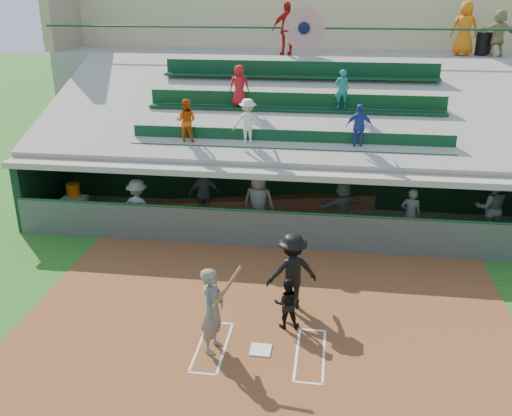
# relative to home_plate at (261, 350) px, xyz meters

# --- Properties ---
(ground) EXTENTS (100.00, 100.00, 0.00)m
(ground) POSITION_rel_home_plate_xyz_m (0.00, 0.00, -0.04)
(ground) COLOR #205919
(ground) RESTS_ON ground
(dirt_slab) EXTENTS (11.00, 9.00, 0.02)m
(dirt_slab) POSITION_rel_home_plate_xyz_m (0.00, 0.50, -0.03)
(dirt_slab) COLOR brown
(dirt_slab) RESTS_ON ground
(home_plate) EXTENTS (0.43, 0.43, 0.03)m
(home_plate) POSITION_rel_home_plate_xyz_m (0.00, 0.00, 0.00)
(home_plate) COLOR silver
(home_plate) RESTS_ON dirt_slab
(batters_box_chalk) EXTENTS (2.65, 1.85, 0.01)m
(batters_box_chalk) POSITION_rel_home_plate_xyz_m (0.00, 0.00, -0.01)
(batters_box_chalk) COLOR silver
(batters_box_chalk) RESTS_ON dirt_slab
(dugout_floor) EXTENTS (16.00, 3.50, 0.04)m
(dugout_floor) POSITION_rel_home_plate_xyz_m (0.00, 6.75, -0.02)
(dugout_floor) COLOR gray
(dugout_floor) RESTS_ON ground
(concourse_slab) EXTENTS (20.00, 3.00, 4.60)m
(concourse_slab) POSITION_rel_home_plate_xyz_m (0.00, 13.50, 2.26)
(concourse_slab) COLOR gray
(concourse_slab) RESTS_ON ground
(grandstand) EXTENTS (20.40, 10.40, 7.80)m
(grandstand) POSITION_rel_home_plate_xyz_m (-0.01, 10.51, 2.23)
(grandstand) COLOR #4C524D
(grandstand) RESTS_ON ground
(batter_at_plate) EXTENTS (0.91, 0.79, 1.95)m
(batter_at_plate) POSITION_rel_home_plate_xyz_m (-0.97, -0.07, 0.92)
(batter_at_plate) COLOR #595B56
(batter_at_plate) RESTS_ON dirt_slab
(catcher) EXTENTS (0.63, 0.52, 1.18)m
(catcher) POSITION_rel_home_plate_xyz_m (0.44, 0.98, 0.58)
(catcher) COLOR black
(catcher) RESTS_ON dirt_slab
(home_umpire) EXTENTS (1.36, 1.06, 1.85)m
(home_umpire) POSITION_rel_home_plate_xyz_m (0.48, 1.84, 0.91)
(home_umpire) COLOR black
(home_umpire) RESTS_ON dirt_slab
(dugout_bench) EXTENTS (15.86, 4.58, 0.49)m
(dugout_bench) POSITION_rel_home_plate_xyz_m (-0.18, 7.86, 0.25)
(dugout_bench) COLOR #996037
(dugout_bench) RESTS_ON dugout_floor
(white_table) EXTENTS (0.78, 0.62, 0.64)m
(white_table) POSITION_rel_home_plate_xyz_m (-6.95, 6.50, 0.32)
(white_table) COLOR white
(white_table) RESTS_ON dugout_floor
(water_cooler) EXTENTS (0.42, 0.42, 0.42)m
(water_cooler) POSITION_rel_home_plate_xyz_m (-7.00, 6.58, 0.86)
(water_cooler) COLOR orange
(water_cooler) RESTS_ON white_table
(dugout_player_a) EXTENTS (1.18, 0.75, 1.74)m
(dugout_player_a) POSITION_rel_home_plate_xyz_m (-4.37, 5.30, 0.87)
(dugout_player_a) COLOR #5C5F5A
(dugout_player_a) RESTS_ON dugout_floor
(dugout_player_b) EXTENTS (1.04, 0.67, 1.65)m
(dugout_player_b) POSITION_rel_home_plate_xyz_m (-2.73, 6.90, 0.83)
(dugout_player_b) COLOR #555752
(dugout_player_b) RESTS_ON dugout_floor
(dugout_player_c) EXTENTS (1.05, 0.77, 1.97)m
(dugout_player_c) POSITION_rel_home_plate_xyz_m (-0.84, 5.90, 0.99)
(dugout_player_c) COLOR #5E615C
(dugout_player_c) RESTS_ON dugout_floor
(dugout_player_d) EXTENTS (1.52, 1.20, 1.61)m
(dugout_player_d) POSITION_rel_home_plate_xyz_m (1.63, 6.39, 0.81)
(dugout_player_d) COLOR #5E615C
(dugout_player_d) RESTS_ON dugout_floor
(dugout_player_e) EXTENTS (0.64, 0.47, 1.61)m
(dugout_player_e) POSITION_rel_home_plate_xyz_m (3.60, 6.01, 0.81)
(dugout_player_e) COLOR #5E615B
(dugout_player_e) RESTS_ON dugout_floor
(dugout_player_f) EXTENTS (0.93, 0.73, 1.89)m
(dugout_player_f) POSITION_rel_home_plate_xyz_m (5.94, 6.54, 0.95)
(dugout_player_f) COLOR #60635D
(dugout_player_f) RESTS_ON dugout_floor
(trash_bin) EXTENTS (0.56, 0.56, 0.84)m
(trash_bin) POSITION_rel_home_plate_xyz_m (6.64, 13.20, 4.98)
(trash_bin) COLOR black
(trash_bin) RESTS_ON concourse_slab
(concourse_staff_a) EXTENTS (1.22, 0.79, 1.93)m
(concourse_staff_a) POSITION_rel_home_plate_xyz_m (-0.63, 12.16, 5.53)
(concourse_staff_a) COLOR #B41814
(concourse_staff_a) RESTS_ON concourse_slab
(concourse_staff_b) EXTENTS (0.98, 0.67, 1.94)m
(concourse_staff_b) POSITION_rel_home_plate_xyz_m (5.87, 13.06, 5.54)
(concourse_staff_b) COLOR orange
(concourse_staff_b) RESTS_ON concourse_slab
(concourse_staff_c) EXTENTS (1.63, 0.84, 1.68)m
(concourse_staff_c) POSITION_rel_home_plate_xyz_m (7.01, 12.81, 5.41)
(concourse_staff_c) COLOR tan
(concourse_staff_c) RESTS_ON concourse_slab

